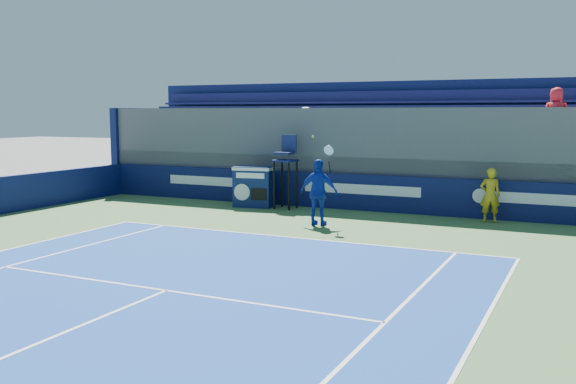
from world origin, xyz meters
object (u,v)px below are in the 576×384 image
at_px(ball_person, 490,195).
at_px(tennis_player, 319,192).
at_px(umpire_chair, 286,164).
at_px(match_clock, 254,186).

xyz_separation_m(ball_person, tennis_player, (-4.34, -2.63, 0.15)).
bearing_deg(tennis_player, umpire_chair, 132.03).
relative_size(match_clock, umpire_chair, 0.57).
height_order(umpire_chair, tennis_player, tennis_player).
relative_size(ball_person, tennis_player, 0.63).
relative_size(ball_person, umpire_chair, 0.65).
bearing_deg(match_clock, ball_person, 1.89).
bearing_deg(umpire_chair, ball_person, 0.97).
distance_m(ball_person, umpire_chair, 6.64).
bearing_deg(match_clock, umpire_chair, 7.12).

